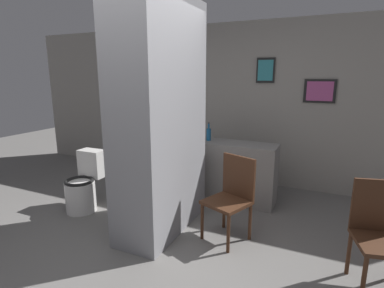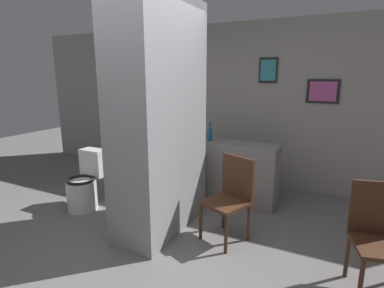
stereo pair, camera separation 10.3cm
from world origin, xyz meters
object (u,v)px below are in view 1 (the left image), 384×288
object	(u,v)px
toilet	(84,186)
chair_by_doorway	(381,231)
chair_near_pillar	(231,194)
bicycle	(164,169)
bottle_tall	(209,134)

from	to	relation	value
toilet	chair_by_doorway	bearing A→B (deg)	-1.91
toilet	chair_near_pillar	size ratio (longest dim) A/B	0.85
chair_near_pillar	bicycle	xyz separation A→B (m)	(-1.44, 1.01, -0.19)
chair_by_doorway	bottle_tall	bearing A→B (deg)	135.10
toilet	chair_near_pillar	distance (m)	2.03
toilet	chair_near_pillar	xyz separation A→B (m)	(2.01, 0.13, 0.18)
chair_near_pillar	bicycle	world-z (taller)	chair_near_pillar
chair_near_pillar	chair_by_doorway	bearing A→B (deg)	11.66
toilet	chair_near_pillar	bearing A→B (deg)	3.66
chair_by_doorway	chair_near_pillar	bearing A→B (deg)	156.25
bicycle	bottle_tall	bearing A→B (deg)	-1.53
chair_by_doorway	bottle_tall	xyz separation A→B (m)	(-2.04, 1.23, 0.45)
chair_near_pillar	bottle_tall	xyz separation A→B (m)	(-0.66, 0.99, 0.45)
bicycle	bottle_tall	distance (m)	1.00
chair_by_doorway	bicycle	xyz separation A→B (m)	(-2.81, 1.25, -0.19)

